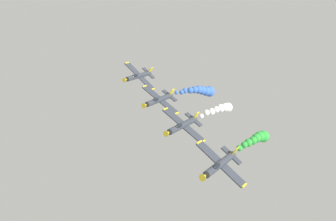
{
  "coord_description": "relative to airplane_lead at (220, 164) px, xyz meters",
  "views": [
    {
      "loc": [
        -42.97,
        68.71,
        150.15
      ],
      "look_at": [
        0.0,
        0.0,
        127.17
      ],
      "focal_mm": 46.67,
      "sensor_mm": 36.0,
      "label": 1
    }
  ],
  "objects": [
    {
      "name": "airplane_lead",
      "position": [
        0.0,
        0.0,
        0.0
      ],
      "size": [
        8.07,
        10.35,
        5.73
      ],
      "rotation": [
        0.0,
        -0.6,
        0.0
      ],
      "color": "#333842"
    },
    {
      "name": "airplane_left_outer",
      "position": [
        34.32,
        -27.28,
        5.03
      ],
      "size": [
        7.86,
        10.35,
        6.02
      ],
      "rotation": [
        0.0,
        -0.64,
        0.0
      ],
      "color": "#333842"
    },
    {
      "name": "smoke_trail_left_inner",
      "position": [
        12.3,
        -26.5,
        0.44
      ],
      "size": [
        2.32,
        15.01,
        3.29
      ],
      "color": "white"
    },
    {
      "name": "airplane_right_inner",
      "position": [
        22.71,
        -18.35,
        2.76
      ],
      "size": [
        8.39,
        10.35,
        5.21
      ],
      "rotation": [
        0.0,
        -0.54,
        0.0
      ],
      "color": "#333842"
    },
    {
      "name": "smoke_trail_lead",
      "position": [
        1.03,
        -19.24,
        -1.79
      ],
      "size": [
        3.26,
        17.84,
        4.74
      ],
      "color": "green"
    },
    {
      "name": "airplane_left_inner",
      "position": [
        11.98,
        -9.57,
        1.41
      ],
      "size": [
        8.36,
        10.35,
        5.27
      ],
      "rotation": [
        0.0,
        -0.55,
        0.0
      ],
      "color": "#333842"
    },
    {
      "name": "smoke_trail_right_inner",
      "position": [
        22.39,
        -37.27,
        0.93
      ],
      "size": [
        2.66,
        17.19,
        4.51
      ],
      "color": "blue"
    }
  ]
}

